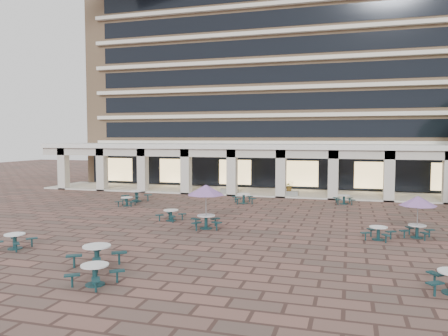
{
  "coord_description": "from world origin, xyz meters",
  "views": [
    {
      "loc": [
        7.59,
        -23.67,
        4.98
      ],
      "look_at": [
        -0.12,
        3.0,
        3.04
      ],
      "focal_mm": 35.0,
      "sensor_mm": 36.0,
      "label": 1
    }
  ],
  "objects": [
    {
      "name": "picnic_table_13",
      "position": [
        7.23,
        10.0,
        0.41
      ],
      "size": [
        1.68,
        1.68,
        0.68
      ],
      "rotation": [
        0.0,
        0.0,
        0.15
      ],
      "color": "#123137",
      "rests_on": "ground"
    },
    {
      "name": "picnic_table_8",
      "position": [
        -7.99,
        4.68,
        0.39
      ],
      "size": [
        1.61,
        1.61,
        0.64
      ],
      "rotation": [
        0.0,
        0.0,
        0.17
      ],
      "color": "#123137",
      "rests_on": "ground"
    },
    {
      "name": "picnic_table_7",
      "position": [
        9.0,
        -1.42,
        0.39
      ],
      "size": [
        1.73,
        1.73,
        0.65
      ],
      "rotation": [
        0.0,
        0.0,
        -0.31
      ],
      "color": "#123137",
      "rests_on": "ground"
    },
    {
      "name": "ground",
      "position": [
        0.0,
        0.0,
        0.0
      ],
      "size": [
        120.0,
        120.0,
        0.0
      ],
      "primitive_type": "plane",
      "color": "brown",
      "rests_on": "ground"
    },
    {
      "name": "picnic_table_6",
      "position": [
        0.08,
        -1.24,
        2.04
      ],
      "size": [
        2.08,
        2.08,
        2.4
      ],
      "rotation": [
        0.0,
        0.0,
        0.37
      ],
      "color": "#123137",
      "rests_on": "ground"
    },
    {
      "name": "picnic_table_11",
      "position": [
        10.88,
        -0.42,
        1.77
      ],
      "size": [
        1.8,
        1.8,
        2.08
      ],
      "rotation": [
        0.0,
        0.0,
        -0.37
      ],
      "color": "#123137",
      "rests_on": "ground"
    },
    {
      "name": "planter_left",
      "position": [
        -2.48,
        12.9,
        0.47
      ],
      "size": [
        1.5,
        0.62,
        1.21
      ],
      "color": "gray",
      "rests_on": "ground"
    },
    {
      "name": "retail_arcade",
      "position": [
        0.0,
        14.8,
        3.0
      ],
      "size": [
        42.0,
        6.6,
        4.4
      ],
      "color": "white",
      "rests_on": "ground"
    },
    {
      "name": "picnic_table_9",
      "position": [
        -2.65,
        0.29,
        0.4
      ],
      "size": [
        1.69,
        1.69,
        0.66
      ],
      "rotation": [
        0.0,
        0.0,
        -0.22
      ],
      "color": "#123137",
      "rests_on": "ground"
    },
    {
      "name": "picnic_table_5",
      "position": [
        -6.78,
        -7.77,
        0.4
      ],
      "size": [
        1.53,
        1.53,
        0.68
      ],
      "rotation": [
        0.0,
        0.0,
        0.02
      ],
      "color": "#123137",
      "rests_on": "ground"
    },
    {
      "name": "apartment_building",
      "position": [
        0.0,
        25.47,
        12.6
      ],
      "size": [
        40.0,
        15.5,
        25.2
      ],
      "color": "tan",
      "rests_on": "ground"
    },
    {
      "name": "picnic_table_12",
      "position": [
        -8.39,
        6.97,
        0.5
      ],
      "size": [
        2.22,
        2.22,
        0.84
      ],
      "rotation": [
        0.0,
        0.0,
        -0.3
      ],
      "color": "#123137",
      "rests_on": "ground"
    },
    {
      "name": "picnic_table_10",
      "position": [
        -0.09,
        8.26,
        0.45
      ],
      "size": [
        2.05,
        2.05,
        0.76
      ],
      "rotation": [
        0.0,
        0.0,
        0.38
      ],
      "color": "#123137",
      "rests_on": "ground"
    },
    {
      "name": "picnic_table_2",
      "position": [
        -1.76,
        -9.07,
        0.49
      ],
      "size": [
        2.09,
        2.09,
        0.81
      ],
      "rotation": [
        0.0,
        0.0,
        -0.23
      ],
      "color": "#123137",
      "rests_on": "ground"
    },
    {
      "name": "planter_right",
      "position": [
        2.75,
        12.9,
        0.55
      ],
      "size": [
        1.5,
        0.84,
        1.31
      ],
      "color": "gray",
      "rests_on": "ground"
    },
    {
      "name": "picnic_table_1",
      "position": [
        -0.62,
        -11.0,
        0.42
      ],
      "size": [
        1.78,
        1.78,
        0.71
      ],
      "rotation": [
        0.0,
        0.0,
        -0.18
      ],
      "color": "#123137",
      "rests_on": "ground"
    }
  ]
}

